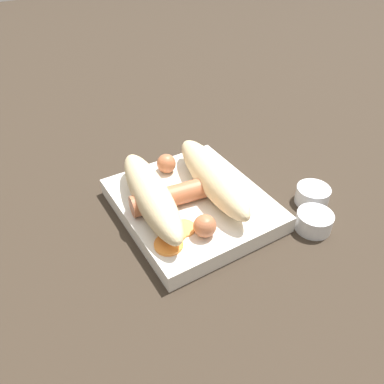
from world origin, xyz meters
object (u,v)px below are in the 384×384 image
(condiment_cup_near, at_px, (314,222))
(food_tray, at_px, (192,205))
(bread_roll, at_px, (183,186))
(condiment_cup_far, at_px, (312,196))
(sausage, at_px, (182,192))

(condiment_cup_near, bearing_deg, food_tray, 46.73)
(bread_roll, relative_size, condiment_cup_far, 4.32)
(bread_roll, distance_m, sausage, 0.01)
(bread_roll, xyz_separation_m, sausage, (0.00, 0.00, -0.01))
(food_tray, distance_m, condiment_cup_near, 0.16)
(sausage, height_order, condiment_cup_near, sausage)
(food_tray, height_order, condiment_cup_near, same)
(condiment_cup_far, bearing_deg, bread_roll, 66.46)
(food_tray, bearing_deg, bread_roll, 79.36)
(food_tray, distance_m, sausage, 0.03)
(condiment_cup_far, bearing_deg, sausage, 66.60)
(food_tray, xyz_separation_m, condiment_cup_far, (-0.07, -0.16, -0.00))
(sausage, relative_size, condiment_cup_far, 3.55)
(food_tray, xyz_separation_m, condiment_cup_near, (-0.11, -0.12, -0.00))
(condiment_cup_near, bearing_deg, sausage, 49.24)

